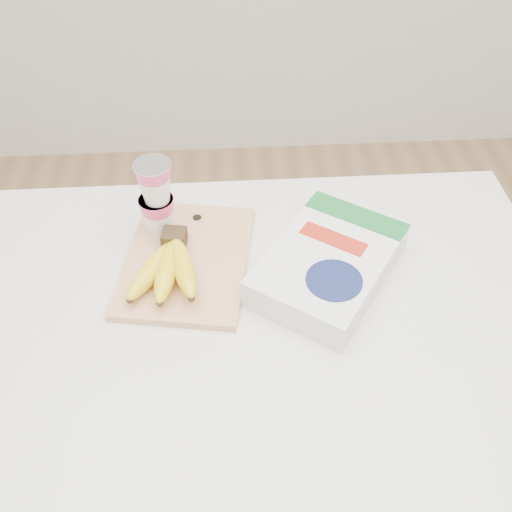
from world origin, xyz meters
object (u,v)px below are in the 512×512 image
(yogurt_stack, at_px, (156,197))
(bananas, at_px, (168,266))
(table, at_px, (244,441))
(cereal_box, at_px, (328,264))
(cutting_board, at_px, (187,260))

(yogurt_stack, bearing_deg, bananas, -80.43)
(table, distance_m, cereal_box, 0.56)
(table, bearing_deg, cutting_board, 123.17)
(table, height_order, yogurt_stack, yogurt_stack)
(table, xyz_separation_m, bananas, (-0.14, 0.11, 0.53))
(cutting_board, bearing_deg, cereal_box, -1.67)
(cutting_board, distance_m, bananas, 0.07)
(cutting_board, xyz_separation_m, cereal_box, (0.29, -0.06, 0.03))
(yogurt_stack, distance_m, cereal_box, 0.38)
(cutting_board, distance_m, yogurt_stack, 0.15)
(bananas, distance_m, yogurt_stack, 0.15)
(bananas, relative_size, yogurt_stack, 1.20)
(table, xyz_separation_m, cutting_board, (-0.10, 0.16, 0.49))
(table, bearing_deg, cereal_box, 29.40)
(bananas, xyz_separation_m, cereal_box, (0.32, -0.01, -0.01))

